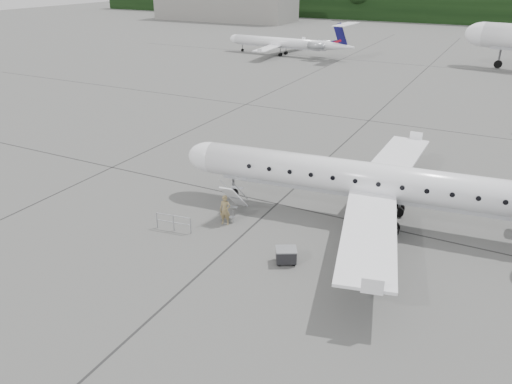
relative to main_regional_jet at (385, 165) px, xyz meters
The scene contains 9 objects.
ground 8.10m from the main_regional_jet, 105.56° to the right, with size 320.00×320.00×0.00m, color #5E5E5C.
treeline 123.07m from the main_regional_jet, 90.90° to the left, with size 260.00×4.00×8.00m, color black.
terminal_building 125.69m from the main_regional_jet, 124.91° to the left, with size 40.00×14.00×10.00m, color gray.
main_regional_jet is the anchor object (origin of this frame).
airstair 9.30m from the main_regional_jet, 158.64° to the right, with size 0.85×2.46×2.32m, color white, non-canonical shape.
passenger 9.79m from the main_regional_jet, 150.49° to the right, with size 0.69×0.45×1.88m, color olive.
safety_railing 12.85m from the main_regional_jet, 147.17° to the right, with size 2.20×0.08×1.00m, color gray, non-canonical shape.
baggage_cart 8.24m from the main_regional_jet, 114.44° to the right, with size 1.04×0.84×0.90m, color black, non-canonical shape.
bg_regional_left 63.12m from the main_regional_jet, 120.58° to the left, with size 22.63×16.29×5.94m, color white, non-canonical shape.
Camera 1 is at (7.73, -20.61, 14.29)m, focal length 35.00 mm.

